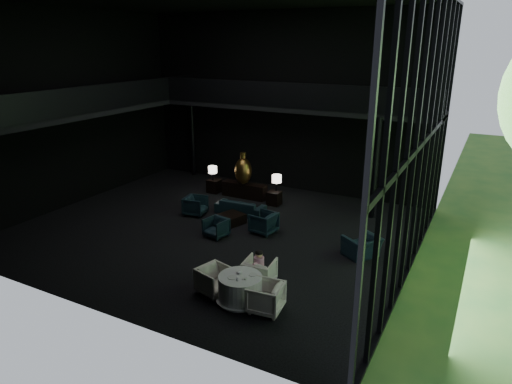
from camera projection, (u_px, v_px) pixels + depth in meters
The scene contains 34 objects.
floor at pixel (216, 230), 17.00m from camera, with size 14.00×12.00×0.02m, color black.
wall_back at pixel (284, 103), 20.77m from camera, with size 14.00×0.04×8.00m, color black.
wall_front at pixel (72, 161), 10.71m from camera, with size 14.00×0.04×8.00m, color black.
wall_left at pixel (70, 109), 18.85m from camera, with size 0.04×12.00×8.00m, color black.
curtain_wall at pixel (422, 143), 12.65m from camera, with size 0.20×12.00×8.00m, color black, non-canonical shape.
mezzanine_left at pixel (87, 111), 18.41m from camera, with size 2.00×12.00×0.25m, color black.
mezzanine_back at pixel (296, 107), 19.49m from camera, with size 12.00×2.00×0.25m, color black.
railing_left at pixel (104, 97), 17.77m from camera, with size 0.06×12.00×1.00m, color black.
railing_back at pixel (287, 95), 18.46m from camera, with size 12.00×0.06×1.00m, color black.
column_nw at pixel (192, 137), 23.37m from camera, with size 0.24×0.24×4.00m, color black.
column_ne at pixel (375, 169), 17.59m from camera, with size 0.24×0.24×4.00m, color black.
console at pixel (244, 190), 20.41m from camera, with size 2.09×0.47×0.66m, color black.
bronze_urn at pixel (243, 171), 20.04m from camera, with size 0.76×0.76×1.41m.
side_table_left at pixel (214, 186), 21.13m from camera, with size 0.55×0.55×0.60m, color black.
table_lamp_left at pixel (213, 170), 20.81m from camera, with size 0.40×0.40×0.66m.
side_table_right at pixel (274, 198), 19.50m from camera, with size 0.53×0.53×0.58m, color black.
table_lamp_right at pixel (277, 179), 19.45m from camera, with size 0.41×0.41×0.68m.
sofa at pixel (240, 205), 18.45m from camera, with size 1.95×0.57×0.76m, color #244042.
lounge_armchair_west at pixel (195, 204), 18.33m from camera, with size 0.89×0.83×0.92m, color #24404B.
lounge_armchair_east at pixel (264, 221), 16.59m from camera, with size 0.92×0.86×0.94m, color black.
lounge_armchair_south at pixel (216, 227), 16.29m from camera, with size 0.72×0.67×0.74m, color #233F44.
window_armchair at pixel (362, 243), 14.77m from camera, with size 1.04×0.67×0.91m, color black.
coffee_table at pixel (232, 219), 17.56m from camera, with size 0.83×0.83×0.37m, color black.
dining_table at pixel (240, 290), 12.24m from camera, with size 1.33×1.33×0.75m.
dining_chair_north at pixel (260, 269), 13.06m from camera, with size 0.92×0.86×0.95m, color silver.
dining_chair_east at pixel (266, 294), 11.75m from camera, with size 0.94×0.88×0.97m, color silver.
dining_chair_west at pixel (214, 278), 12.62m from camera, with size 0.89×0.84×0.92m, color beige.
child at pixel (259, 261), 12.94m from camera, with size 0.30×0.30×0.64m.
plate_a at pixel (232, 277), 12.03m from camera, with size 0.25×0.25×0.02m, color white.
plate_b at pixel (253, 275), 12.17m from camera, with size 0.22×0.22×0.01m, color white.
saucer at pixel (245, 279), 11.97m from camera, with size 0.15×0.15×0.01m, color white.
coffee_cup at pixel (245, 278), 11.91m from camera, with size 0.08×0.08×0.06m, color white.
cereal_bowl at pixel (239, 272), 12.24m from camera, with size 0.15×0.15×0.07m, color white.
cream_pot at pixel (237, 279), 11.87m from camera, with size 0.06×0.06×0.07m, color #99999E.
Camera 1 is at (8.68, -13.16, 6.69)m, focal length 32.00 mm.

